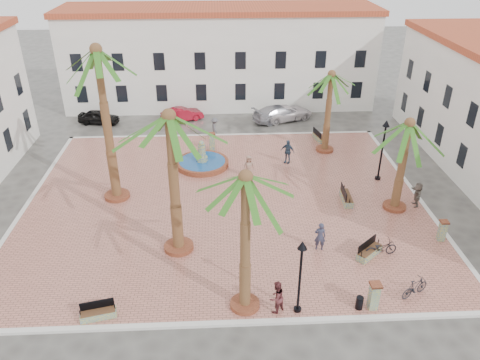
% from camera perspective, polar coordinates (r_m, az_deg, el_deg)
% --- Properties ---
extents(ground, '(120.00, 120.00, 0.00)m').
position_cam_1_polar(ground, '(31.30, -1.83, -2.62)').
color(ground, '#56544F').
rests_on(ground, ground).
extents(plaza, '(26.00, 22.00, 0.15)m').
position_cam_1_polar(plaza, '(31.26, -1.83, -2.50)').
color(plaza, '#BE7261').
rests_on(plaza, ground).
extents(kerb_n, '(26.30, 0.30, 0.16)m').
position_cam_1_polar(kerb_n, '(41.06, -2.17, 5.47)').
color(kerb_n, silver).
rests_on(kerb_n, ground).
extents(kerb_s, '(26.30, 0.30, 0.16)m').
position_cam_1_polar(kerb_s, '(22.57, -1.19, -17.08)').
color(kerb_s, silver).
rests_on(kerb_s, ground).
extents(kerb_e, '(0.30, 22.30, 0.16)m').
position_cam_1_polar(kerb_e, '(33.98, 20.66, -1.76)').
color(kerb_e, silver).
rests_on(kerb_e, ground).
extents(kerb_w, '(0.30, 22.30, 0.16)m').
position_cam_1_polar(kerb_w, '(33.72, -24.53, -2.84)').
color(kerb_w, silver).
rests_on(kerb_w, ground).
extents(building_north, '(30.40, 7.40, 9.50)m').
position_cam_1_polar(building_north, '(48.13, -2.47, 14.84)').
color(building_north, white).
rests_on(building_north, ground).
extents(fountain, '(3.98, 3.98, 2.06)m').
position_cam_1_polar(fountain, '(35.58, -4.62, 2.18)').
color(fountain, brown).
rests_on(fountain, plaza).
extents(palm_nw, '(5.41, 5.41, 10.22)m').
position_cam_1_polar(palm_nw, '(29.18, -16.89, 13.11)').
color(palm_nw, brown).
rests_on(palm_nw, plaza).
extents(palm_sw, '(5.39, 5.39, 8.33)m').
position_cam_1_polar(palm_sw, '(23.44, -8.52, 5.68)').
color(palm_sw, brown).
rests_on(palm_sw, plaza).
extents(palm_s, '(4.62, 4.62, 7.36)m').
position_cam_1_polar(palm_s, '(19.48, 0.68, -1.64)').
color(palm_s, brown).
rests_on(palm_s, plaza).
extents(palm_e, '(4.78, 4.78, 6.20)m').
position_cam_1_polar(palm_e, '(29.67, 19.77, 5.22)').
color(palm_e, brown).
rests_on(palm_e, plaza).
extents(palm_ne, '(4.59, 4.59, 6.60)m').
position_cam_1_polar(palm_ne, '(36.70, 11.01, 11.44)').
color(palm_ne, brown).
rests_on(palm_ne, plaza).
extents(bench_s, '(1.71, 0.86, 0.87)m').
position_cam_1_polar(bench_s, '(23.50, -16.89, -15.30)').
color(bench_s, gray).
rests_on(bench_s, plaza).
extents(bench_se, '(1.71, 1.59, 0.94)m').
position_cam_1_polar(bench_se, '(27.00, 15.47, -8.43)').
color(bench_se, gray).
rests_on(bench_se, plaza).
extents(bench_e, '(0.65, 1.89, 0.98)m').
position_cam_1_polar(bench_e, '(31.64, 12.81, -2.11)').
color(bench_e, gray).
rests_on(bench_e, plaza).
extents(bench_ne, '(0.88, 1.80, 0.91)m').
position_cam_1_polar(bench_ne, '(40.41, 9.60, 5.17)').
color(bench_ne, gray).
rests_on(bench_ne, plaza).
extents(lamppost_s, '(0.44, 0.44, 4.04)m').
position_cam_1_polar(lamppost_s, '(21.41, 7.44, -10.23)').
color(lamppost_s, black).
rests_on(lamppost_s, plaza).
extents(lamppost_e, '(0.49, 0.49, 4.53)m').
position_cam_1_polar(lamppost_e, '(33.81, 17.12, 4.69)').
color(lamppost_e, black).
rests_on(lamppost_e, plaza).
extents(bollard_se, '(0.55, 0.55, 1.48)m').
position_cam_1_polar(bollard_se, '(23.52, 16.02, -13.38)').
color(bollard_se, gray).
rests_on(bollard_se, plaza).
extents(bollard_n, '(0.61, 0.61, 1.48)m').
position_cam_1_polar(bollard_n, '(37.84, -3.44, 4.72)').
color(bollard_n, gray).
rests_on(bollard_n, plaza).
extents(bollard_e, '(0.48, 0.48, 1.30)m').
position_cam_1_polar(bollard_e, '(29.41, 23.45, -5.65)').
color(bollard_e, gray).
rests_on(bollard_e, plaza).
extents(litter_bin, '(0.35, 0.35, 0.68)m').
position_cam_1_polar(litter_bin, '(23.61, 14.35, -14.30)').
color(litter_bin, black).
rests_on(litter_bin, plaza).
extents(cyclist_a, '(0.69, 0.50, 1.75)m').
position_cam_1_polar(cyclist_a, '(26.55, 9.73, -6.79)').
color(cyclist_a, '#2E3147').
rests_on(cyclist_a, plaza).
extents(bicycle_a, '(1.96, 0.98, 0.98)m').
position_cam_1_polar(bicycle_a, '(27.08, 16.81, -7.94)').
color(bicycle_a, black).
rests_on(bicycle_a, plaza).
extents(cyclist_b, '(1.06, 1.03, 1.71)m').
position_cam_1_polar(cyclist_b, '(22.51, 4.47, -14.05)').
color(cyclist_b, '#582427').
rests_on(cyclist_b, plaza).
extents(bicycle_b, '(1.74, 1.20, 1.02)m').
position_cam_1_polar(bicycle_b, '(24.97, 20.56, -12.17)').
color(bicycle_b, black).
rests_on(bicycle_b, plaza).
extents(pedestrian_fountain_a, '(0.89, 0.65, 1.68)m').
position_cam_1_polar(pedestrian_fountain_a, '(33.60, 1.06, 1.66)').
color(pedestrian_fountain_a, '#95705F').
rests_on(pedestrian_fountain_a, plaza).
extents(pedestrian_fountain_b, '(1.18, 0.94, 1.87)m').
position_cam_1_polar(pedestrian_fountain_b, '(35.82, 5.81, 3.48)').
color(pedestrian_fountain_b, '#2A3B4E').
rests_on(pedestrian_fountain_b, plaza).
extents(pedestrian_north, '(0.85, 1.25, 1.79)m').
position_cam_1_polar(pedestrian_north, '(40.14, -3.08, 6.38)').
color(pedestrian_north, '#4F5055').
rests_on(pedestrian_north, plaza).
extents(pedestrian_east, '(0.70, 1.59, 1.66)m').
position_cam_1_polar(pedestrian_east, '(32.25, 20.81, -1.63)').
color(pedestrian_east, '#6E6157').
rests_on(pedestrian_east, plaza).
extents(car_black, '(3.93, 2.13, 1.27)m').
position_cam_1_polar(car_black, '(45.50, -16.85, 7.35)').
color(car_black, black).
rests_on(car_black, ground).
extents(car_red, '(4.10, 2.82, 1.28)m').
position_cam_1_polar(car_red, '(44.55, -7.06, 7.95)').
color(car_red, maroon).
rests_on(car_red, ground).
extents(car_silver, '(5.48, 3.74, 1.47)m').
position_cam_1_polar(car_silver, '(44.35, 4.83, 8.09)').
color(car_silver, '#A9A9B2').
rests_on(car_silver, ground).
extents(car_white, '(5.28, 3.74, 1.34)m').
position_cam_1_polar(car_white, '(44.80, 5.77, 8.18)').
color(car_white, silver).
rests_on(car_white, ground).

